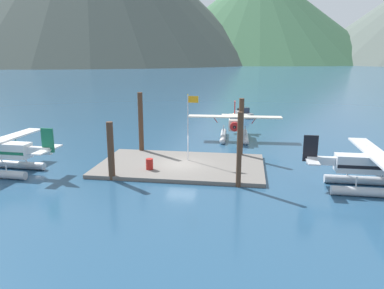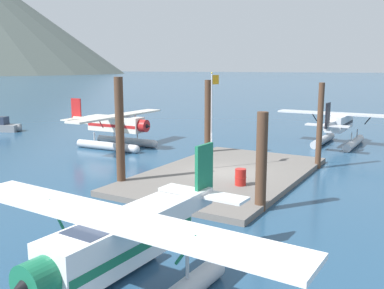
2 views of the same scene
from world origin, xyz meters
name	(u,v)px [view 1 (image 1 of 2)]	position (x,y,z in m)	size (l,w,h in m)	color
ground_plane	(181,167)	(0.00, 0.00, 0.00)	(1200.00, 1200.00, 0.00)	navy
dock_platform	(181,165)	(0.00, 0.00, 0.15)	(13.91, 8.35, 0.30)	#66605B
piling_near_left	(111,151)	(-4.66, -3.95, 2.24)	(0.50, 0.50, 4.49)	#4C3323
piling_near_right	(239,150)	(4.97, -4.13, 2.74)	(0.36, 0.36, 5.47)	#4C3323
piling_far_left	(141,123)	(-4.65, 4.11, 2.96)	(0.47, 0.47, 5.91)	#4C3323
piling_far_right	(241,128)	(4.92, 3.89, 2.76)	(0.46, 0.46, 5.53)	#4C3323
flagpole	(189,119)	(0.54, 1.22, 3.94)	(0.95, 0.10, 5.82)	silver
fuel_drum	(150,164)	(-2.24, -1.91, 0.74)	(0.62, 0.62, 0.88)	#AD1E19
mooring_buoy	(49,144)	(-14.81, 4.86, 0.32)	(0.63, 0.63, 0.63)	orange
mountain_ridge_east_peak	(258,15)	(15.27, 478.63, 60.01)	(317.45, 317.45, 120.03)	#386042
seaplane_silver_stbd_aft	(371,169)	(14.14, -3.55, 1.58)	(7.98, 10.42, 3.84)	#B7BABF
seaplane_white_port_aft	(2,154)	(-13.97, -3.67, 1.58)	(7.98, 10.45, 3.84)	#B7BABF
seaplane_cream_bow_right	(234,125)	(4.06, 11.79, 1.58)	(10.45, 7.98, 3.84)	#B7BABF
boat_grey_open_north	(244,114)	(4.99, 27.93, 0.49)	(3.02, 4.60, 1.50)	gray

